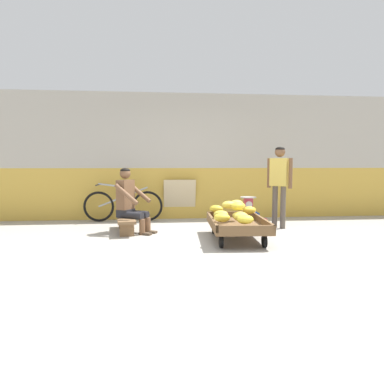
% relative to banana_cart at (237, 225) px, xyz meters
% --- Properties ---
extents(ground_plane, '(80.00, 80.00, 0.00)m').
position_rel_banana_cart_xyz_m(ground_plane, '(-0.62, -0.48, -0.24)').
color(ground_plane, '#A39E93').
extents(back_wall, '(16.00, 0.30, 2.75)m').
position_rel_banana_cart_xyz_m(back_wall, '(-0.62, 2.38, 1.14)').
color(back_wall, gold).
rests_on(back_wall, ground).
extents(banana_cart, '(0.91, 1.48, 0.36)m').
position_rel_banana_cart_xyz_m(banana_cart, '(0.00, 0.00, 0.00)').
color(banana_cart, brown).
rests_on(banana_cart, ground).
extents(banana_pile, '(0.88, 1.41, 0.27)m').
position_rel_banana_cart_xyz_m(banana_pile, '(-0.06, -0.04, 0.22)').
color(banana_pile, yellow).
rests_on(banana_pile, banana_cart).
extents(low_bench, '(0.44, 1.13, 0.27)m').
position_rel_banana_cart_xyz_m(low_bench, '(-1.83, 0.83, -0.04)').
color(low_bench, brown).
rests_on(low_bench, ground).
extents(vendor_seated, '(0.74, 0.65, 1.14)m').
position_rel_banana_cart_xyz_m(vendor_seated, '(-1.75, 0.79, 0.33)').
color(vendor_seated, brown).
rests_on(vendor_seated, ground).
extents(plastic_crate, '(0.36, 0.28, 0.30)m').
position_rel_banana_cart_xyz_m(plastic_crate, '(0.45, 1.00, -0.09)').
color(plastic_crate, '#234CA8').
rests_on(plastic_crate, ground).
extents(weighing_scale, '(0.30, 0.30, 0.29)m').
position_rel_banana_cart_xyz_m(weighing_scale, '(0.45, 1.00, 0.21)').
color(weighing_scale, '#28282D').
rests_on(weighing_scale, plastic_crate).
extents(bicycle_near_left, '(1.66, 0.48, 0.86)m').
position_rel_banana_cart_xyz_m(bicycle_near_left, '(-2.00, 1.98, 0.11)').
color(bicycle_near_left, black).
rests_on(bicycle_near_left, ground).
extents(sign_board, '(0.70, 0.26, 0.88)m').
position_rel_banana_cart_xyz_m(sign_board, '(-0.78, 2.20, 0.19)').
color(sign_board, '#C6B289').
rests_on(sign_board, ground).
extents(customer_adult, '(0.39, 0.36, 1.53)m').
position_rel_banana_cart_xyz_m(customer_adult, '(1.02, 0.93, 0.71)').
color(customer_adult, brown).
rests_on(customer_adult, ground).
extents(shopping_bag, '(0.18, 0.12, 0.24)m').
position_rel_banana_cart_xyz_m(shopping_bag, '(0.59, 0.62, -0.12)').
color(shopping_bag, '#D13D4C').
rests_on(shopping_bag, ground).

